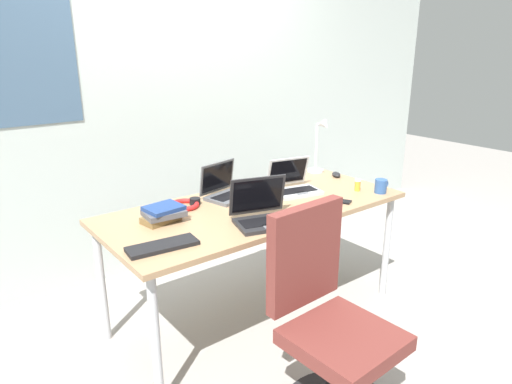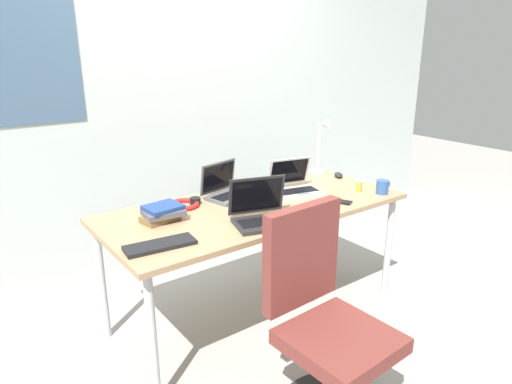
% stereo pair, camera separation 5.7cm
% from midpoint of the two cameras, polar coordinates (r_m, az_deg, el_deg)
% --- Properties ---
extents(ground_plane, '(12.00, 12.00, 0.00)m').
position_cam_midpoint_polar(ground_plane, '(3.03, 0.56, -14.89)').
color(ground_plane, gray).
extents(wall_back, '(6.00, 0.13, 2.60)m').
position_cam_midpoint_polar(wall_back, '(3.50, -10.57, 12.02)').
color(wall_back, '#B2BCB7').
rests_on(wall_back, ground_plane).
extents(desk, '(1.80, 0.80, 0.74)m').
position_cam_midpoint_polar(desk, '(2.72, 0.60, -2.74)').
color(desk, '#9E7A56').
rests_on(desk, ground_plane).
extents(desk_lamp, '(0.12, 0.18, 0.40)m').
position_cam_midpoint_polar(desk_lamp, '(3.36, 8.71, 5.60)').
color(desk_lamp, silver).
rests_on(desk_lamp, desk).
extents(laptop_by_keyboard, '(0.33, 0.31, 0.21)m').
position_cam_midpoint_polar(laptop_by_keyboard, '(2.94, 5.42, 0.80)').
color(laptop_by_keyboard, '#B7BABC').
rests_on(laptop_by_keyboard, desk).
extents(laptop_back_right, '(0.32, 0.28, 0.21)m').
position_cam_midpoint_polar(laptop_back_right, '(2.84, -3.05, 0.23)').
color(laptop_back_right, '#515459').
rests_on(laptop_back_right, desk).
extents(laptop_front_right, '(0.38, 0.34, 0.23)m').
position_cam_midpoint_polar(laptop_front_right, '(2.43, 1.47, -2.77)').
color(laptop_front_right, '#232326').
rests_on(laptop_front_right, desk).
extents(external_keyboard, '(0.34, 0.16, 0.02)m').
position_cam_midpoint_polar(external_keyboard, '(2.20, -11.09, -6.48)').
color(external_keyboard, black).
rests_on(external_keyboard, desk).
extents(computer_mouse, '(0.10, 0.11, 0.03)m').
position_cam_midpoint_polar(computer_mouse, '(3.31, 10.68, 2.09)').
color(computer_mouse, black).
rests_on(computer_mouse, desk).
extents(cell_phone, '(0.12, 0.15, 0.01)m').
position_cam_midpoint_polar(cell_phone, '(2.80, 10.97, -1.17)').
color(cell_phone, black).
rests_on(cell_phone, desk).
extents(headphones, '(0.21, 0.18, 0.04)m').
position_cam_midpoint_polar(headphones, '(2.70, -8.34, -1.50)').
color(headphones, red).
rests_on(headphones, desk).
extents(pill_bottle, '(0.04, 0.04, 0.08)m').
position_cam_midpoint_polar(pill_bottle, '(3.02, 13.20, 0.81)').
color(pill_bottle, gold).
rests_on(pill_bottle, desk).
extents(book_stack, '(0.23, 0.18, 0.08)m').
position_cam_midpoint_polar(book_stack, '(2.50, -10.94, -2.57)').
color(book_stack, brown).
rests_on(book_stack, desk).
extents(coffee_mug, '(0.11, 0.08, 0.09)m').
position_cam_midpoint_polar(coffee_mug, '(3.01, 15.96, 0.61)').
color(coffee_mug, '#2D518C').
rests_on(coffee_mug, desk).
extents(office_chair, '(0.52, 0.55, 0.97)m').
position_cam_midpoint_polar(office_chair, '(2.19, 9.46, -17.18)').
color(office_chair, black).
rests_on(office_chair, ground_plane).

